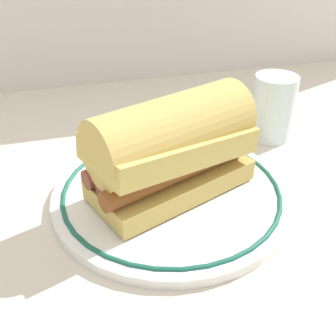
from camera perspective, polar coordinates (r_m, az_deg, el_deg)
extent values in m
plane|color=beige|center=(0.51, 0.45, -4.17)|extent=(1.50, 1.50, 0.00)
cylinder|color=white|center=(0.50, 0.00, -3.73)|extent=(0.29, 0.29, 0.01)
torus|color=#195947|center=(0.50, 0.00, -3.18)|extent=(0.27, 0.27, 0.01)
cube|color=tan|center=(0.49, 0.00, -1.67)|extent=(0.21, 0.16, 0.03)
cylinder|color=brown|center=(0.46, 1.82, -0.53)|extent=(0.19, 0.09, 0.02)
cylinder|color=brown|center=(0.48, 0.00, 0.77)|extent=(0.19, 0.09, 0.02)
cylinder|color=brown|center=(0.49, -1.70, 1.99)|extent=(0.19, 0.09, 0.02)
cube|color=tan|center=(0.46, 0.00, 3.57)|extent=(0.22, 0.16, 0.05)
cylinder|color=tan|center=(0.46, 0.00, 5.21)|extent=(0.21, 0.14, 0.08)
cylinder|color=silver|center=(0.64, 14.63, 8.28)|extent=(0.06, 0.06, 0.10)
cylinder|color=gold|center=(0.65, 14.38, 6.65)|extent=(0.06, 0.06, 0.06)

